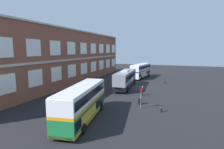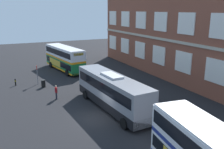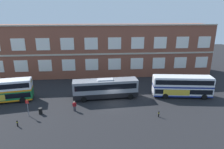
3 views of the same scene
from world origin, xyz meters
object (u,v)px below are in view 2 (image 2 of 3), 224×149
object	(u,v)px
touring_coach	(112,92)
bus_stand_flag	(37,73)
safety_bollard_west	(15,82)
waiting_passenger	(56,92)
double_decker_near	(64,58)
station_litter_bin	(43,83)

from	to	relation	value
touring_coach	bus_stand_flag	world-z (taller)	touring_coach
safety_bollard_west	waiting_passenger	bearing A→B (deg)	27.35
touring_coach	bus_stand_flag	xyz separation A→B (m)	(-12.37, -5.80, -0.27)
double_decker_near	safety_bollard_west	xyz separation A→B (m)	(5.89, -8.52, -1.66)
waiting_passenger	bus_stand_flag	bearing A→B (deg)	-171.35
double_decker_near	safety_bollard_west	size ratio (longest dim) A/B	11.86
touring_coach	waiting_passenger	world-z (taller)	touring_coach
double_decker_near	touring_coach	world-z (taller)	double_decker_near
waiting_passenger	safety_bollard_west	bearing A→B (deg)	-152.65
bus_stand_flag	station_litter_bin	xyz separation A→B (m)	(1.70, 0.49, -1.12)
bus_stand_flag	double_decker_near	bearing A→B (deg)	139.44
double_decker_near	bus_stand_flag	distance (m)	8.64
station_litter_bin	waiting_passenger	bearing A→B (deg)	6.24
touring_coach	safety_bollard_west	distance (m)	15.74
touring_coach	waiting_passenger	size ratio (longest dim) A/B	7.15
station_litter_bin	double_decker_near	bearing A→B (deg)	148.18
bus_stand_flag	station_litter_bin	world-z (taller)	bus_stand_flag
double_decker_near	bus_stand_flag	world-z (taller)	double_decker_near
double_decker_near	safety_bollard_west	world-z (taller)	double_decker_near
touring_coach	station_litter_bin	xyz separation A→B (m)	(-10.67, -5.32, -1.39)
waiting_passenger	safety_bollard_west	size ratio (longest dim) A/B	1.79
station_litter_bin	safety_bollard_west	distance (m)	4.14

